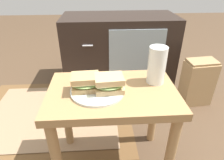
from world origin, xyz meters
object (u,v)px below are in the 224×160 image
tv_cabinet (119,49)px  beer_glass (157,66)px  plate (98,91)px  sandwich_front (86,82)px  sandwich_back (109,83)px  paper_bag (197,82)px

tv_cabinet → beer_glass: (0.08, -0.89, 0.25)m
plate → beer_glass: 0.28m
plate → sandwich_front: sandwich_front is taller
tv_cabinet → beer_glass: beer_glass is taller
sandwich_front → sandwich_back: (0.10, -0.02, 0.00)m
plate → sandwich_back: 0.06m
sandwich_back → paper_bag: sandwich_back is taller
paper_bag → tv_cabinet: bearing=140.9°
tv_cabinet → plate: size_ratio=4.16×
paper_bag → sandwich_back: bearing=-142.9°
sandwich_back → beer_glass: beer_glass is taller
sandwich_back → beer_glass: size_ratio=0.78×
sandwich_back → beer_glass: (0.21, 0.07, 0.04)m
tv_cabinet → sandwich_front: size_ratio=7.44×
paper_bag → plate: bearing=-145.2°
plate → beer_glass: bearing=13.9°
plate → sandwich_front: size_ratio=1.79×
sandwich_back → beer_glass: 0.23m
sandwich_front → paper_bag: (0.78, 0.50, -0.33)m
sandwich_front → sandwich_back: same height
tv_cabinet → beer_glass: size_ratio=5.67×
plate → sandwich_front: (-0.05, 0.01, 0.04)m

